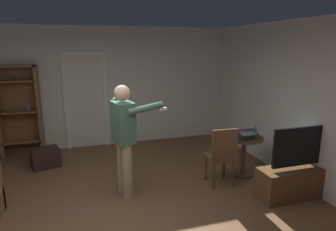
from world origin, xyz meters
TOP-DOWN VIEW (x-y plane):
  - ground_plane at (0.00, 0.00)m, footprint 7.18×7.18m
  - wall_back at (0.00, 3.32)m, footprint 6.49×0.12m
  - wall_right at (3.18, 0.00)m, footprint 0.12×6.76m
  - doorway_frame at (-0.14, 3.24)m, footprint 0.93×0.08m
  - bookshelf at (-1.47, 3.10)m, footprint 0.81×0.32m
  - tv_flatscreen at (2.82, -0.06)m, footprint 1.28×0.40m
  - side_table at (2.42, 0.86)m, footprint 0.66×0.66m
  - laptop at (2.40, 0.81)m, footprint 0.34×0.35m
  - bottle_on_table at (2.56, 0.78)m, footprint 0.06×0.06m
  - wooden_chair at (1.85, 0.60)m, footprint 0.44×0.44m
  - person_blue_shirt at (0.32, 0.76)m, footprint 0.80×0.57m
  - suitcase_dark at (-0.98, 2.28)m, footprint 0.59×0.52m

SIDE VIEW (x-z plane):
  - ground_plane at x=0.00m, z-range 0.00..0.00m
  - suitcase_dark at x=-0.98m, z-range 0.00..0.36m
  - tv_flatscreen at x=2.82m, z-range -0.25..0.86m
  - side_table at x=2.42m, z-range 0.12..0.82m
  - wooden_chair at x=1.85m, z-range 0.05..1.04m
  - laptop at x=2.40m, z-range 0.67..0.83m
  - bottle_on_table at x=2.56m, z-range 0.68..0.91m
  - person_blue_shirt at x=0.32m, z-range 0.13..1.84m
  - bookshelf at x=-1.47m, z-range 0.07..1.96m
  - doorway_frame at x=-0.14m, z-range 0.16..2.29m
  - wall_back at x=0.00m, z-range 0.00..2.68m
  - wall_right at x=3.18m, z-range 0.00..2.68m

